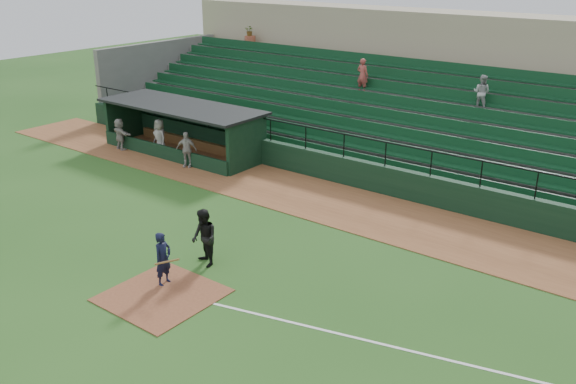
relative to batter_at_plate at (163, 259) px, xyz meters
The scene contains 11 objects.
ground 1.07m from the batter_at_plate, 46.37° to the left, with size 90.00×90.00×0.00m, color #25501A.
warning_track 8.53m from the batter_at_plate, 86.90° to the left, with size 40.00×4.00×0.03m, color brown.
home_plate_dirt 1.07m from the batter_at_plate, 48.52° to the right, with size 3.00×3.00×0.03m, color brown.
foul_line 8.66m from the batter_at_plate, 11.24° to the left, with size 18.00×0.09×0.01m, color white.
stadium_structure 17.01m from the batter_at_plate, 88.46° to the left, with size 38.00×13.08×6.40m.
dugout 13.69m from the batter_at_plate, 132.78° to the left, with size 8.90×3.20×2.42m.
batter_at_plate is the anchor object (origin of this frame).
umpire 1.64m from the batter_at_plate, 86.89° to the left, with size 0.91×0.71×1.88m, color black.
dugout_player_a 10.99m from the batter_at_plate, 132.66° to the left, with size 0.98×0.41×1.67m, color #ACA6A1.
dugout_player_b 12.97m from the batter_at_plate, 138.81° to the left, with size 0.89×0.58×1.82m, color gray.
dugout_player_c 14.53m from the batter_at_plate, 146.64° to the left, with size 1.48×0.47×1.60m, color #A8A29D.
Camera 1 is at (12.45, -11.23, 9.24)m, focal length 38.63 mm.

